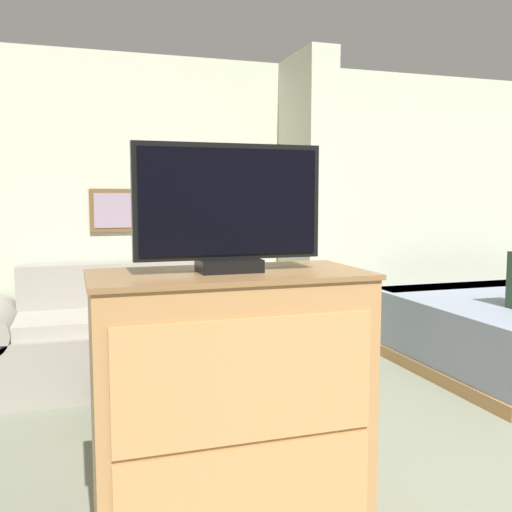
{
  "coord_description": "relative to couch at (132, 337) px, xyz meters",
  "views": [
    {
      "loc": [
        -1.76,
        -1.36,
        1.43
      ],
      "look_at": [
        -0.65,
        2.1,
        1.05
      ],
      "focal_mm": 40.0,
      "sensor_mm": 36.0,
      "label": 1
    }
  ],
  "objects": [
    {
      "name": "couch",
      "position": [
        0.0,
        0.0,
        0.0
      ],
      "size": [
        2.26,
        0.84,
        0.9
      ],
      "color": "gray",
      "rests_on": "ground_plane"
    },
    {
      "name": "wall_partition_pillar",
      "position": [
        1.48,
        0.06,
        0.96
      ],
      "size": [
        0.24,
        0.74,
        2.6
      ],
      "color": "beige",
      "rests_on": "ground_plane"
    },
    {
      "name": "coffee_table",
      "position": [
        0.0,
        -0.93,
        0.0
      ],
      "size": [
        0.64,
        0.51,
        0.39
      ],
      "color": "#B27F4C",
      "rests_on": "ground_plane"
    },
    {
      "name": "tv",
      "position": [
        0.16,
        -2.32,
        1.04
      ],
      "size": [
        0.73,
        0.16,
        0.49
      ],
      "color": "black",
      "rests_on": "tv_dresser"
    },
    {
      "name": "tv_dresser",
      "position": [
        0.16,
        -2.32,
        0.23
      ],
      "size": [
        1.07,
        0.53,
        1.14
      ],
      "color": "#B27F4C",
      "rests_on": "ground_plane"
    },
    {
      "name": "wall_back",
      "position": [
        1.34,
        0.49,
        0.96
      ],
      "size": [
        7.62,
        0.16,
        2.6
      ],
      "color": "beige",
      "rests_on": "ground_plane"
    }
  ]
}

